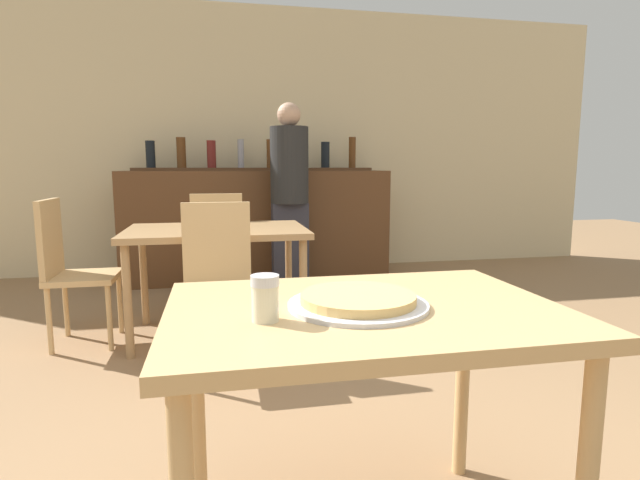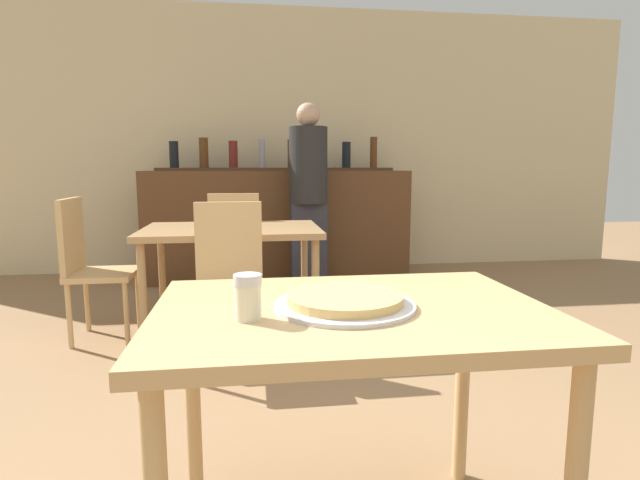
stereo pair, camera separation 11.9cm
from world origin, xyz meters
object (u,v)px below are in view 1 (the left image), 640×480
chair_far_side_back (218,245)px  person_standing (290,191)px  cheese_shaker (265,298)px  pizza_tray (358,301)px  chair_far_side_left (69,263)px  chair_far_side_front (218,276)px

chair_far_side_back → person_standing: (0.64, 0.56, 0.39)m
chair_far_side_back → cheese_shaker: 2.72m
chair_far_side_back → person_standing: 0.93m
pizza_tray → cheese_shaker: bearing=-163.8°
chair_far_side_back → cheese_shaker: size_ratio=8.15×
chair_far_side_back → pizza_tray: chair_far_side_back is taller
chair_far_side_left → cheese_shaker: bearing=-154.2°
chair_far_side_left → pizza_tray: 2.45m
chair_far_side_front → chair_far_side_back: 1.11m
pizza_tray → cheese_shaker: (-0.25, -0.07, 0.04)m
chair_far_side_front → pizza_tray: bearing=-76.1°
chair_far_side_front → chair_far_side_left: size_ratio=1.00×
pizza_tray → person_standing: person_standing is taller
pizza_tray → person_standing: (0.27, 3.18, 0.14)m
pizza_tray → cheese_shaker: cheese_shaker is taller
chair_far_side_front → chair_far_side_left: same height
pizza_tray → cheese_shaker: 0.27m
person_standing → pizza_tray: bearing=-94.8°
chair_far_side_front → cheese_shaker: (0.12, -1.59, 0.29)m
pizza_tray → cheese_shaker: size_ratio=3.32×
chair_far_side_back → pizza_tray: size_ratio=2.46×
chair_far_side_left → cheese_shaker: (1.04, -2.15, 0.29)m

